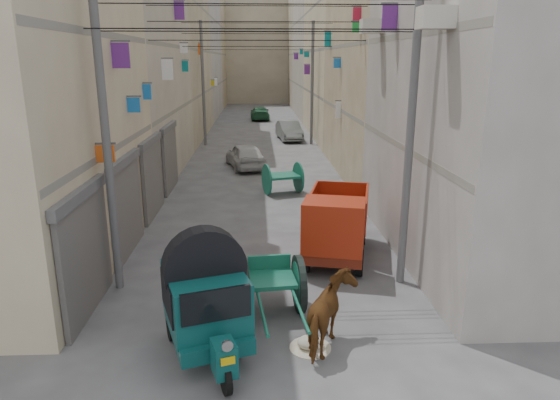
{
  "coord_description": "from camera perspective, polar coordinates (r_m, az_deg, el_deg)",
  "views": [
    {
      "loc": [
        -0.05,
        -5.77,
        5.56
      ],
      "look_at": [
        0.5,
        6.5,
        2.1
      ],
      "focal_mm": 32.0,
      "sensor_mm": 36.0,
      "label": 1
    }
  ],
  "objects": [
    {
      "name": "building_row_left",
      "position": [
        40.69,
        -14.43,
        16.51
      ],
      "size": [
        8.0,
        62.0,
        14.0
      ],
      "color": "beige",
      "rests_on": "ground"
    },
    {
      "name": "building_row_right",
      "position": [
        40.71,
        9.23,
        16.78
      ],
      "size": [
        8.0,
        62.0,
        14.0
      ],
      "color": "#ACA6A1",
      "rests_on": "ground"
    },
    {
      "name": "end_cap_building",
      "position": [
        71.77,
        -2.64,
        16.44
      ],
      "size": [
        22.0,
        10.0,
        13.0
      ],
      "primitive_type": "cube",
      "color": "#B7A890",
      "rests_on": "ground"
    },
    {
      "name": "shutters_left",
      "position": [
        17.09,
        -15.56,
        1.37
      ],
      "size": [
        0.18,
        14.4,
        2.88
      ],
      "color": "#4B4B50",
      "rests_on": "ground"
    },
    {
      "name": "signboards",
      "position": [
        27.51,
        -2.52,
        11.26
      ],
      "size": [
        8.22,
        40.52,
        5.67
      ],
      "color": "#0B7C83",
      "rests_on": "ground"
    },
    {
      "name": "utility_poles",
      "position": [
        22.82,
        -2.48,
        11.78
      ],
      "size": [
        7.4,
        22.2,
        8.0
      ],
      "color": "#565658",
      "rests_on": "ground"
    },
    {
      "name": "overhead_cables",
      "position": [
        20.2,
        -2.55,
        19.13
      ],
      "size": [
        7.4,
        22.52,
        1.12
      ],
      "color": "black",
      "rests_on": "ground"
    },
    {
      "name": "auto_rickshaw",
      "position": [
        9.88,
        -8.48,
        -11.0
      ],
      "size": [
        2.12,
        2.87,
        1.94
      ],
      "rotation": [
        0.0,
        0.0,
        0.31
      ],
      "color": "black",
      "rests_on": "ground"
    },
    {
      "name": "tonga_cart",
      "position": [
        11.35,
        -0.91,
        -9.66
      ],
      "size": [
        1.51,
        3.04,
        1.33
      ],
      "rotation": [
        0.0,
        0.0,
        0.1
      ],
      "color": "black",
      "rests_on": "ground"
    },
    {
      "name": "mini_truck",
      "position": [
        14.07,
        6.4,
        -3.37
      ],
      "size": [
        2.42,
        3.92,
        2.05
      ],
      "rotation": [
        0.0,
        0.0,
        -0.24
      ],
      "color": "black",
      "rests_on": "ground"
    },
    {
      "name": "second_cart",
      "position": [
        21.37,
        0.3,
        2.59
      ],
      "size": [
        1.8,
        1.68,
        1.33
      ],
      "rotation": [
        0.0,
        0.0,
        0.28
      ],
      "color": "#145843",
      "rests_on": "ground"
    },
    {
      "name": "feed_sack",
      "position": [
        10.36,
        3.49,
        -15.92
      ],
      "size": [
        0.52,
        0.42,
        0.26
      ],
      "primitive_type": "ellipsoid",
      "color": "beige",
      "rests_on": "ground"
    },
    {
      "name": "horse",
      "position": [
        10.1,
        5.85,
        -12.9
      ],
      "size": [
        1.33,
        1.9,
        1.46
      ],
      "primitive_type": "imported",
      "rotation": [
        0.0,
        0.0,
        2.79
      ],
      "color": "brown",
      "rests_on": "ground"
    },
    {
      "name": "distant_car_white",
      "position": [
        26.64,
        -4.0,
        5.1
      ],
      "size": [
        2.48,
        4.19,
        1.34
      ],
      "primitive_type": "imported",
      "rotation": [
        0.0,
        0.0,
        3.38
      ],
      "color": "#BABABA",
      "rests_on": "ground"
    },
    {
      "name": "distant_car_grey",
      "position": [
        36.13,
        1.06,
        7.93
      ],
      "size": [
        1.88,
        4.21,
        1.34
      ],
      "primitive_type": "imported",
      "rotation": [
        0.0,
        0.0,
        0.12
      ],
      "color": "#5C6260",
      "rests_on": "ground"
    },
    {
      "name": "distant_car_green",
      "position": [
        48.73,
        -2.32,
        9.88
      ],
      "size": [
        1.88,
        4.33,
        1.24
      ],
      "primitive_type": "imported",
      "rotation": [
        0.0,
        0.0,
        3.18
      ],
      "color": "#1C5231",
      "rests_on": "ground"
    }
  ]
}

